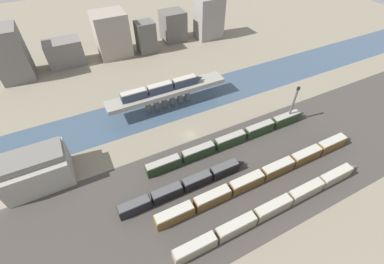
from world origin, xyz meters
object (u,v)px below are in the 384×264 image
at_px(warehouse_building, 36,170).
at_px(signal_tower, 293,105).
at_px(train_yard_far, 186,186).
at_px(train_yard_near, 276,206).
at_px(train_yard_mid, 266,174).
at_px(train_yard_outer, 233,139).
at_px(train_on_bridge, 163,87).

distance_m(warehouse_building, signal_tower, 89.01).
distance_m(train_yard_far, signal_tower, 50.58).
bearing_deg(train_yard_far, train_yard_near, -41.75).
xyz_separation_m(train_yard_mid, train_yard_far, (-24.39, 7.34, -0.09)).
height_order(train_yard_near, train_yard_mid, train_yard_near).
relative_size(train_yard_mid, train_yard_outer, 1.13).
bearing_deg(train_yard_near, train_on_bridge, 99.51).
bearing_deg(warehouse_building, signal_tower, -8.46).
height_order(warehouse_building, signal_tower, signal_tower).
xyz_separation_m(warehouse_building, signal_tower, (88.00, -13.09, 2.76)).
bearing_deg(signal_tower, warehouse_building, 171.54).
bearing_deg(warehouse_building, train_yard_outer, -11.93).
bearing_deg(train_yard_mid, warehouse_building, 154.22).
bearing_deg(train_yard_near, signal_tower, 43.54).
relative_size(train_yard_near, train_yard_mid, 0.86).
bearing_deg(train_yard_near, train_yard_mid, 66.43).
distance_m(train_yard_near, train_yard_mid, 11.33).
relative_size(train_yard_outer, warehouse_building, 3.52).
distance_m(train_yard_mid, signal_tower, 30.94).
relative_size(train_yard_outer, signal_tower, 4.08).
xyz_separation_m(train_on_bridge, train_yard_far, (-10.01, -41.06, -7.53)).
bearing_deg(train_yard_outer, train_on_bridge, 113.61).
relative_size(train_on_bridge, warehouse_building, 1.84).
distance_m(train_on_bridge, train_yard_near, 60.06).
distance_m(train_on_bridge, train_yard_mid, 51.04).
height_order(train_yard_far, warehouse_building, warehouse_building).
xyz_separation_m(train_yard_near, train_yard_far, (-19.86, 17.72, -0.13)).
height_order(train_yard_near, train_yard_far, train_yard_near).
distance_m(train_yard_far, warehouse_building, 45.39).
xyz_separation_m(train_on_bridge, train_yard_outer, (13.57, -31.05, -7.38)).
bearing_deg(train_yard_outer, train_yard_mid, -87.35).
height_order(train_yard_outer, warehouse_building, warehouse_building).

